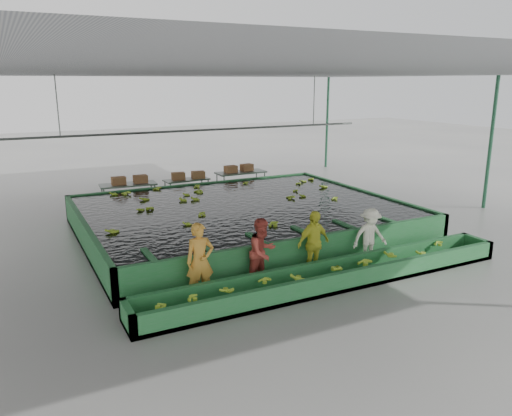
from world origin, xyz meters
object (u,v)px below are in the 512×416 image
worker_d (370,236)px  worker_c (313,243)px  worker_b (262,252)px  sorting_trough (333,276)px  box_stack_left (130,183)px  worker_a (200,261)px  packing_table_mid (187,189)px  packing_table_left (129,196)px  flotation_tank (242,218)px  box_stack_right (239,171)px  packing_table_right (241,183)px  box_stack_mid (188,179)px

worker_d → worker_c: bearing=-170.9°
worker_b → worker_c: worker_c is taller
sorting_trough → box_stack_left: bearing=104.4°
worker_a → worker_b: 1.58m
worker_b → packing_table_mid: size_ratio=0.91×
box_stack_left → worker_b: bearing=-83.6°
packing_table_left → worker_c: bearing=-74.3°
worker_a → worker_d: size_ratio=1.14×
flotation_tank → box_stack_right: (2.29, 5.13, 0.53)m
worker_a → worker_b: (1.58, 0.00, -0.04)m
packing_table_right → box_stack_right: (-0.06, 0.08, 0.49)m
worker_d → packing_table_left: (-4.34, 9.05, -0.29)m
worker_d → packing_table_mid: (-1.82, 9.50, -0.35)m
worker_a → box_stack_left: bearing=92.3°
box_stack_left → box_stack_mid: box_stack_left is taller
flotation_tank → sorting_trough: bearing=-90.0°
sorting_trough → box_stack_right: (2.29, 10.23, 0.73)m
box_stack_left → worker_c: bearing=-74.7°
box_stack_mid → box_stack_left: bearing=-169.8°
packing_table_mid → box_stack_right: bearing=-1.7°
sorting_trough → box_stack_right: size_ratio=7.53×
packing_table_left → packing_table_right: 4.96m
packing_table_right → box_stack_right: size_ratio=1.62×
packing_table_left → packing_table_right: size_ratio=0.98×
sorting_trough → packing_table_right: size_ratio=4.64×
worker_c → box_stack_left: worker_c is taller
flotation_tank → worker_a: size_ratio=5.68×
packing_table_left → packing_table_mid: bearing=10.3°
packing_table_right → box_stack_right: box_stack_right is taller
worker_a → worker_b: size_ratio=1.05×
worker_c → box_stack_left: bearing=97.0°
packing_table_mid → box_stack_right: box_stack_right is taller
worker_a → flotation_tank: bearing=60.1°
packing_table_mid → packing_table_left: bearing=-169.7°
worker_b → worker_c: 1.45m
worker_d → packing_table_left: 10.04m
worker_d → packing_table_mid: size_ratio=0.83×
sorting_trough → worker_b: (-1.51, 0.80, 0.59)m
worker_d → box_stack_left: bearing=124.3°
worker_a → packing_table_mid: worker_a is taller
worker_b → worker_d: (3.25, 0.00, -0.07)m
flotation_tank → box_stack_mid: bearing=90.0°
packing_table_mid → box_stack_mid: box_stack_mid is taller
flotation_tank → packing_table_left: (-2.60, 4.75, 0.03)m
packing_table_right → box_stack_left: box_stack_left is taller
flotation_tank → worker_b: (-1.51, -4.30, 0.39)m
box_stack_right → packing_table_left: bearing=-175.5°
worker_a → packing_table_mid: (3.01, 9.50, -0.46)m
worker_d → box_stack_mid: 9.66m
box_stack_left → flotation_tank: bearing=-61.9°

